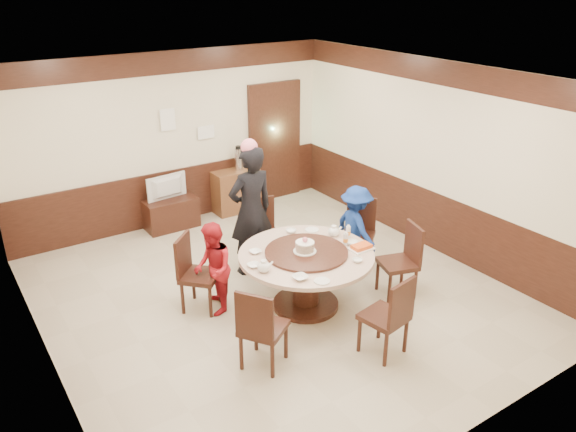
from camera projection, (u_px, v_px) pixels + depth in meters
room at (274, 219)px, 6.95m from camera, size 6.00×6.04×2.84m
banquet_table at (306, 269)px, 6.91m from camera, size 1.66×1.66×0.78m
chair_0 at (358, 245)px, 8.03m from camera, size 0.62×0.62×0.97m
chair_1 at (263, 245)px, 8.03m from camera, size 0.55×0.56×0.97m
chair_2 at (199, 286)px, 6.97m from camera, size 0.62×0.62×0.97m
chair_3 at (263, 341)px, 5.94m from camera, size 0.61×0.61×0.97m
chair_4 at (385, 329)px, 6.13m from camera, size 0.51×0.52×0.97m
chair_5 at (398, 273)px, 7.27m from camera, size 0.56×0.55×0.97m
person_standing at (251, 211)px, 7.61m from camera, size 0.68×0.45×1.83m
person_red at (213, 269)px, 6.80m from camera, size 0.61×0.69×1.17m
person_blue at (356, 228)px, 7.85m from camera, size 0.49×0.80×1.21m
birthday_cake at (305, 247)px, 6.77m from camera, size 0.28×0.28×0.19m
teapot_left at (264, 267)px, 6.38m from camera, size 0.17×0.15×0.13m
teapot_right at (334, 232)px, 7.25m from camera, size 0.17×0.15×0.13m
bowl_0 at (255, 252)px, 6.82m from camera, size 0.14×0.14×0.03m
bowl_1 at (357, 260)px, 6.61m from camera, size 0.12×0.12×0.04m
bowl_2 at (300, 277)px, 6.24m from camera, size 0.17×0.17×0.04m
bowl_3 at (352, 243)px, 7.03m from camera, size 0.15×0.15×0.05m
bowl_4 at (254, 265)px, 6.50m from camera, size 0.15×0.15×0.04m
bowl_5 at (291, 231)px, 7.36m from camera, size 0.14×0.14×0.04m
saucer_near at (322, 281)px, 6.20m from camera, size 0.18×0.18×0.01m
saucer_far at (312, 230)px, 7.43m from camera, size 0.18×0.18×0.01m
shrimp_platter at (361, 247)px, 6.91m from camera, size 0.30×0.20×0.06m
bottle_0 at (346, 239)px, 6.99m from camera, size 0.06×0.06×0.16m
bottle_1 at (348, 232)px, 7.19m from camera, size 0.06×0.06×0.16m
tv_stand at (171, 213)px, 9.22m from camera, size 0.85×0.45×0.50m
television at (169, 188)px, 9.04m from camera, size 0.70×0.17×0.40m
side_cabinet at (236, 191)px, 9.83m from camera, size 0.80×0.40×0.75m
thermos at (239, 159)px, 9.64m from camera, size 0.15×0.15×0.38m
notice_left at (168, 120)px, 8.86m from camera, size 0.25×0.00×0.35m
notice_right at (206, 132)px, 9.31m from camera, size 0.30×0.00×0.22m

